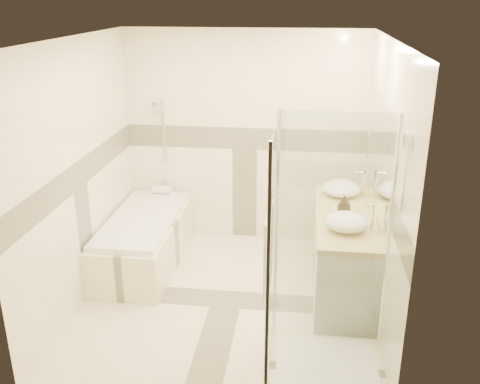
# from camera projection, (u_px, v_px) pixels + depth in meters

# --- Properties ---
(room) EXTENTS (2.82, 3.02, 2.52)m
(room) POSITION_uv_depth(u_px,v_px,m) (232.00, 179.00, 4.87)
(room) COLOR beige
(room) RESTS_ON ground
(bathtub) EXTENTS (0.75, 1.70, 0.56)m
(bathtub) POSITION_uv_depth(u_px,v_px,m) (144.00, 238.00, 5.92)
(bathtub) COLOR #EFE4BF
(bathtub) RESTS_ON ground
(vanity) EXTENTS (0.58, 1.62, 0.85)m
(vanity) POSITION_uv_depth(u_px,v_px,m) (343.00, 253.00, 5.31)
(vanity) COLOR white
(vanity) RESTS_ON ground
(shower_enclosure) EXTENTS (0.96, 0.93, 2.04)m
(shower_enclosure) POSITION_uv_depth(u_px,v_px,m) (314.00, 317.00, 4.13)
(shower_enclosure) COLOR #EFE4BF
(shower_enclosure) RESTS_ON ground
(vessel_sink_near) EXTENTS (0.39, 0.39, 0.16)m
(vessel_sink_near) POSITION_uv_depth(u_px,v_px,m) (341.00, 188.00, 5.61)
(vessel_sink_near) COLOR white
(vessel_sink_near) RESTS_ON vanity
(vessel_sink_far) EXTENTS (0.39, 0.39, 0.16)m
(vessel_sink_far) POSITION_uv_depth(u_px,v_px,m) (347.00, 222.00, 4.80)
(vessel_sink_far) COLOR white
(vessel_sink_far) RESTS_ON vanity
(faucet_near) EXTENTS (0.12, 0.03, 0.28)m
(faucet_near) POSITION_uv_depth(u_px,v_px,m) (363.00, 181.00, 5.56)
(faucet_near) COLOR silver
(faucet_near) RESTS_ON vanity
(faucet_far) EXTENTS (0.11, 0.03, 0.26)m
(faucet_far) POSITION_uv_depth(u_px,v_px,m) (372.00, 215.00, 4.74)
(faucet_far) COLOR silver
(faucet_far) RESTS_ON vanity
(amenity_bottle_a) EXTENTS (0.09, 0.09, 0.19)m
(amenity_bottle_a) POSITION_uv_depth(u_px,v_px,m) (344.00, 205.00, 5.14)
(amenity_bottle_a) COLOR black
(amenity_bottle_a) RESTS_ON vanity
(amenity_bottle_b) EXTENTS (0.16, 0.16, 0.17)m
(amenity_bottle_b) POSITION_uv_depth(u_px,v_px,m) (344.00, 205.00, 5.16)
(amenity_bottle_b) COLOR black
(amenity_bottle_b) RESTS_ON vanity
(folded_towels) EXTENTS (0.18, 0.26, 0.08)m
(folded_towels) POSITION_uv_depth(u_px,v_px,m) (340.00, 185.00, 5.82)
(folded_towels) COLOR white
(folded_towels) RESTS_ON vanity
(rolled_towel) EXTENTS (0.22, 0.10, 0.10)m
(rolled_towel) POSITION_uv_depth(u_px,v_px,m) (162.00, 190.00, 6.49)
(rolled_towel) COLOR white
(rolled_towel) RESTS_ON bathtub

